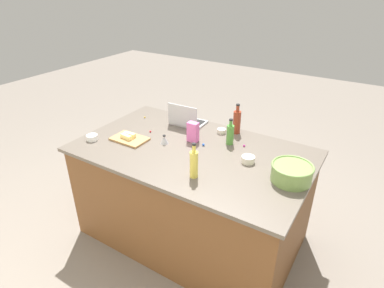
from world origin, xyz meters
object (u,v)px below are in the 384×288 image
Objects in this scene: laptop at (187,120)px; kitchen_timer at (164,140)px; bottle_olive at (230,134)px; cutting_board at (130,139)px; butter_stick_left at (130,135)px; bottle_soy at (237,121)px; ramekin_small at (248,159)px; ramekin_medium at (221,131)px; bottle_oil at (194,164)px; mixing_bowl_large at (292,172)px; butter_stick_right at (126,137)px; candy_bag at (193,132)px; ramekin_wide at (92,137)px.

laptop is 4.15× the size of kitchen_timer.
cutting_board is at bearing 27.38° from bottle_olive.
butter_stick_left is (0.02, -0.02, 0.03)m from cutting_board.
cutting_board is at bearing 65.07° from laptop.
laptop is at bearing 11.05° from bottle_soy.
bottle_olive is at bearing -38.42° from ramekin_small.
bottle_olive is 2.91× the size of kitchen_timer.
ramekin_medium reaches higher than cutting_board.
bottle_olive is at bearing -152.62° from cutting_board.
bottle_olive is at bearing -89.42° from bottle_oil.
mixing_bowl_large is at bearing 160.20° from laptop.
candy_bag is at bearing -148.81° from butter_stick_right.
bottle_soy is 1.21× the size of bottle_olive.
bottle_oil is 3.37× the size of ramekin_medium.
ramekin_wide is 0.55× the size of candy_bag.
butter_stick_left is 0.81m from ramekin_medium.
ramekin_medium is at bearing 34.43° from bottle_soy.
ramekin_medium is at bearing -125.87° from kitchen_timer.
butter_stick_right is at bearing -150.23° from ramekin_wide.
bottle_olive reaches higher than butter_stick_left.
kitchen_timer is at bearing 50.25° from bottle_soy.
kitchen_timer is (0.42, 0.51, -0.07)m from bottle_soy.
ramekin_small is (-0.29, 0.42, -0.08)m from bottle_soy.
bottle_soy is 3.52× the size of kitchen_timer.
candy_bag is (0.54, -0.08, 0.06)m from ramekin_small.
cutting_board is 3.88× the size of ramekin_medium.
bottle_soy is 0.52m from ramekin_small.
kitchen_timer is at bearing 96.53° from laptop.
bottle_soy is at bearing -139.21° from cutting_board.
butter_stick_right is at bearing 41.22° from bottle_soy.
mixing_bowl_large reaches higher than ramekin_small.
bottle_olive is at bearing 136.14° from ramekin_medium.
bottle_oil is at bearing 166.20° from cutting_board.
ramekin_small reaches higher than ramekin_medium.
laptop reaches higher than candy_bag.
bottle_oil is 1.54× the size of candy_bag.
mixing_bowl_large is at bearing -175.79° from butter_stick_left.
mixing_bowl_large is 0.65m from bottle_olive.
ramekin_medium is at bearing -138.17° from cutting_board.
cutting_board is (0.24, 0.52, -0.04)m from laptop.
candy_bag is at bearing 132.08° from laptop.
bottle_oil is 0.56m from kitchen_timer.
ramekin_medium is at bearing -43.86° from bottle_olive.
mixing_bowl_large is 0.86m from ramekin_medium.
laptop is 3.39× the size of ramekin_wide.
candy_bag is (-0.23, 0.25, 0.04)m from laptop.
candy_bag is at bearing 54.83° from bottle_soy.
kitchen_timer is at bearing 54.13° from ramekin_medium.
mixing_bowl_large is at bearing 155.74° from bottle_olive.
laptop is 1.18m from mixing_bowl_large.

